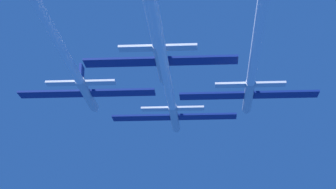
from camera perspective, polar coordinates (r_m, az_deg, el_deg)
name	(u,v)px	position (r m, az deg, el deg)	size (l,w,h in m)	color
jet_lead	(167,77)	(93.27, -0.12, 1.52)	(20.51, 68.25, 3.40)	silver
jet_left_wing	(68,59)	(88.80, -8.48, 3.01)	(20.51, 56.11, 3.40)	silver
jet_right_wing	(256,50)	(84.52, 7.40, 3.73)	(20.51, 63.86, 3.40)	silver
jet_slot	(151,15)	(76.65, -1.42, 6.76)	(20.51, 56.98, 3.40)	silver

